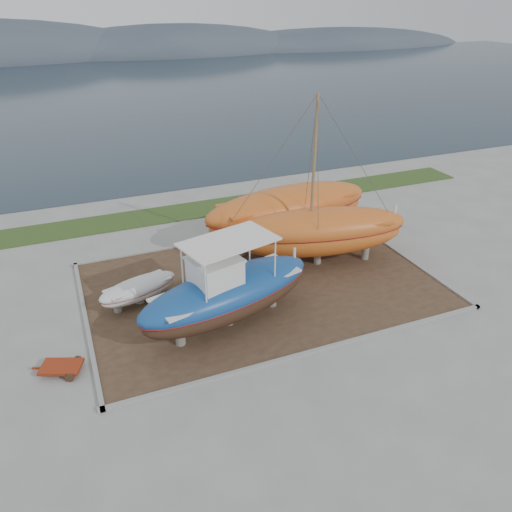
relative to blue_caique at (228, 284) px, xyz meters
name	(u,v)px	position (x,y,z in m)	size (l,w,h in m)	color
ground	(295,326)	(2.83, -1.31, -2.23)	(140.00, 140.00, 0.00)	gray
dirt_patch	(262,285)	(2.83, 2.69, -2.20)	(18.00, 12.00, 0.06)	#422D1E
curb_frame	(262,284)	(2.83, 2.69, -2.16)	(18.60, 12.60, 0.15)	gray
grass_strip	(200,209)	(2.83, 14.19, -2.19)	(44.00, 3.00, 0.08)	#284219
sea	(103,90)	(2.83, 68.69, -2.23)	(260.00, 100.00, 0.04)	#1A2935
mountain_ridge	(75,56)	(2.83, 123.69, -2.23)	(200.00, 36.00, 20.00)	#333D49
blue_caique	(228,284)	(0.00, 0.00, 0.00)	(9.03, 2.82, 4.34)	navy
white_dinghy	(139,292)	(-3.57, 3.45, -1.55)	(4.16, 1.56, 1.25)	silver
orange_sailboat	(322,185)	(6.76, 3.71, 2.61)	(10.11, 2.98, 9.57)	#C45B1E
orange_bare_hull	(288,217)	(6.27, 6.70, -0.38)	(10.95, 3.28, 3.59)	#C45B1E
red_trailer	(62,369)	(-7.55, -0.55, -2.06)	(2.45, 1.22, 0.35)	maroon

